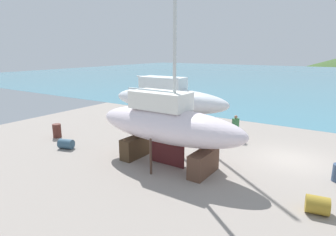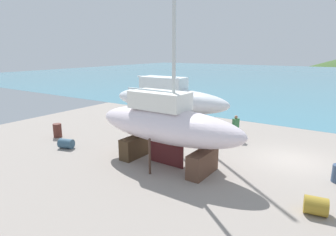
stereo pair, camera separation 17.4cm
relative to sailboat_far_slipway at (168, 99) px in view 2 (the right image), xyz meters
The scene contains 7 objects.
ground_plane 11.78m from the sailboat_far_slipway, 31.91° to the right, with size 42.08×42.08×0.00m, color gray.
sailboat_far_slipway is the anchor object (origin of this frame).
sailboat_small_center 8.34m from the sailboat_far_slipway, 57.42° to the right, with size 8.45×2.92×12.34m.
worker 6.15m from the sailboat_far_slipway, ahead, with size 0.39×0.50×1.65m.
barrel_blue_faded 14.13m from the sailboat_far_slipway, 34.09° to the right, with size 0.67×0.67×0.79m, color olive.
barrel_ochre 8.72m from the sailboat_far_slipway, 103.58° to the right, with size 0.58×0.58×0.86m, color #345469.
barrel_rust_far 8.57m from the sailboat_far_slipway, 121.88° to the right, with size 0.56×0.56×0.93m, color #542820.
Camera 2 is at (2.39, -15.71, 5.82)m, focal length 30.21 mm.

